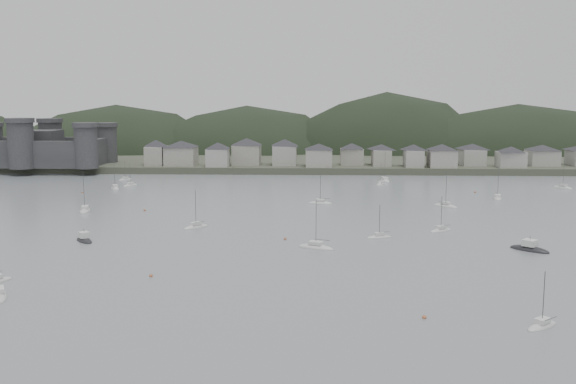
{
  "coord_description": "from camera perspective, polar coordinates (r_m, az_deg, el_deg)",
  "views": [
    {
      "loc": [
        7.17,
        -110.58,
        32.59
      ],
      "look_at": [
        0.0,
        75.0,
        6.0
      ],
      "focal_mm": 40.0,
      "sensor_mm": 36.0,
      "label": 1
    }
  ],
  "objects": [
    {
      "name": "far_shore_land",
      "position": [
        406.83,
        1.2,
        3.76
      ],
      "size": [
        900.0,
        250.0,
        3.0
      ],
      "primitive_type": "cube",
      "color": "#383D2D",
      "rests_on": "ground"
    },
    {
      "name": "mooring_buoys",
      "position": [
        166.04,
        -1.13,
        -3.12
      ],
      "size": [
        176.21,
        135.48,
        0.7
      ],
      "color": "#AD5E39",
      "rests_on": "ground"
    },
    {
      "name": "forested_ridge",
      "position": [
        382.51,
        1.85,
        1.56
      ],
      "size": [
        851.55,
        103.94,
        102.57
      ],
      "color": "black",
      "rests_on": "ground"
    },
    {
      "name": "moored_fleet",
      "position": [
        174.07,
        -1.26,
        -2.59
      ],
      "size": [
        251.61,
        177.75,
        13.12
      ],
      "color": "beige",
      "rests_on": "ground"
    },
    {
      "name": "ground",
      "position": [
        115.5,
        -1.45,
        -8.24
      ],
      "size": [
        900.0,
        900.0,
        0.0
      ],
      "primitive_type": "plane",
      "color": "slate",
      "rests_on": "ground"
    },
    {
      "name": "motor_launch_far",
      "position": [
        157.38,
        -17.66,
        -4.08
      ],
      "size": [
        6.68,
        7.4,
        3.77
      ],
      "rotation": [
        0.0,
        0.0,
        3.82
      ],
      "color": "black",
      "rests_on": "ground"
    },
    {
      "name": "sailboat_lead",
      "position": [
        254.43,
        -13.82,
        0.59
      ],
      "size": [
        5.46,
        6.57,
        8.98
      ],
      "rotation": [
        0.0,
        0.0,
        2.53
      ],
      "color": "beige",
      "rests_on": "ground"
    },
    {
      "name": "castle",
      "position": [
        317.74,
        -21.43,
        3.68
      ],
      "size": [
        66.0,
        43.0,
        20.0
      ],
      "color": "#323335",
      "rests_on": "far_shore_land"
    },
    {
      "name": "waterfront_town",
      "position": [
        298.07,
        10.6,
        3.4
      ],
      "size": [
        451.48,
        28.46,
        12.92
      ],
      "color": "gray",
      "rests_on": "far_shore_land"
    },
    {
      "name": "motor_launch_near",
      "position": [
        150.59,
        20.68,
        -4.77
      ],
      "size": [
        8.76,
        8.56,
        4.13
      ],
      "rotation": [
        0.0,
        0.0,
        0.81
      ],
      "color": "black",
      "rests_on": "ground"
    }
  ]
}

